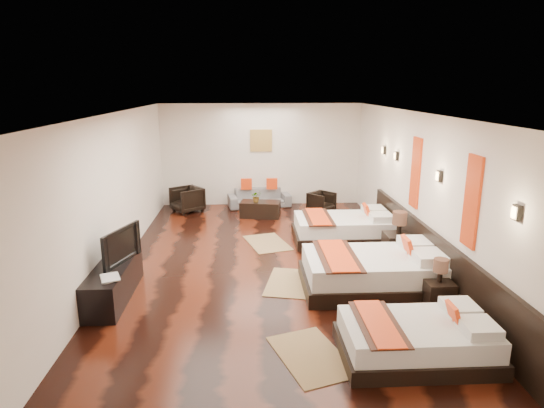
{
  "coord_description": "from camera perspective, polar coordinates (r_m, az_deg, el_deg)",
  "views": [
    {
      "loc": [
        -0.37,
        -7.93,
        3.26
      ],
      "look_at": [
        0.08,
        0.45,
        1.1
      ],
      "focal_mm": 30.41,
      "sensor_mm": 36.0,
      "label": 1
    }
  ],
  "objects": [
    {
      "name": "nightstand_b",
      "position": [
        9.05,
        15.31,
        -4.86
      ],
      "size": [
        0.5,
        0.5,
        0.99
      ],
      "color": "black",
      "rests_on": "floor"
    },
    {
      "name": "left_wall",
      "position": [
        8.49,
        -19.24,
        0.96
      ],
      "size": [
        0.01,
        9.5,
        2.8
      ],
      "primitive_type": "cube",
      "color": "silver",
      "rests_on": "floor"
    },
    {
      "name": "tv_console",
      "position": [
        7.76,
        -18.97,
        -9.04
      ],
      "size": [
        0.5,
        1.8,
        0.55
      ],
      "primitive_type": "cube",
      "color": "black",
      "rests_on": "floor"
    },
    {
      "name": "bed_mid",
      "position": [
        7.83,
        12.64,
        -8.12
      ],
      "size": [
        2.32,
        1.46,
        0.89
      ],
      "color": "black",
      "rests_on": "floor"
    },
    {
      "name": "jute_mat_mid",
      "position": [
        7.97,
        2.23,
        -9.69
      ],
      "size": [
        0.99,
        1.33,
        0.01
      ],
      "primitive_type": "cube",
      "rotation": [
        0.0,
        0.0,
        -0.22
      ],
      "color": "olive",
      "rests_on": "floor"
    },
    {
      "name": "orange_panel_a",
      "position": [
        6.96,
        23.5,
        0.26
      ],
      "size": [
        0.04,
        0.4,
        1.3
      ],
      "primitive_type": "cube",
      "color": "#D86014",
      "rests_on": "right_wall"
    },
    {
      "name": "sconce_mid",
      "position": [
        7.89,
        19.97,
        3.27
      ],
      "size": [
        0.07,
        0.12,
        0.18
      ],
      "color": "black",
      "rests_on": "right_wall"
    },
    {
      "name": "bed_far",
      "position": [
        10.08,
        8.94,
        -2.96
      ],
      "size": [
        2.11,
        1.33,
        0.81
      ],
      "color": "black",
      "rests_on": "floor"
    },
    {
      "name": "orange_panel_b",
      "position": [
        8.93,
        17.35,
        3.72
      ],
      "size": [
        0.04,
        0.4,
        1.3
      ],
      "primitive_type": "cube",
      "color": "#D86014",
      "rests_on": "right_wall"
    },
    {
      "name": "book",
      "position": [
        7.12,
        -20.44,
        -8.75
      ],
      "size": [
        0.37,
        0.42,
        0.03
      ],
      "primitive_type": "imported",
      "rotation": [
        0.0,
        0.0,
        0.39
      ],
      "color": "black",
      "rests_on": "tv_console"
    },
    {
      "name": "nightstand_a",
      "position": [
        7.41,
        19.9,
        -10.19
      ],
      "size": [
        0.41,
        0.41,
        0.8
      ],
      "color": "black",
      "rests_on": "floor"
    },
    {
      "name": "coffee_table",
      "position": [
        11.76,
        -1.46,
        -0.65
      ],
      "size": [
        1.07,
        0.67,
        0.4
      ],
      "primitive_type": "cube",
      "rotation": [
        0.0,
        0.0,
        -0.18
      ],
      "color": "black",
      "rests_on": "floor"
    },
    {
      "name": "back_wall",
      "position": [
        12.82,
        -1.36,
        6.1
      ],
      "size": [
        5.5,
        0.01,
        2.8
      ],
      "primitive_type": "cube",
      "color": "silver",
      "rests_on": "floor"
    },
    {
      "name": "floor",
      "position": [
        8.59,
        -0.35,
        -7.88
      ],
      "size": [
        5.5,
        9.5,
        0.01
      ],
      "primitive_type": "cube",
      "color": "black",
      "rests_on": "ground"
    },
    {
      "name": "tv",
      "position": [
        7.66,
        -18.69,
        -4.84
      ],
      "size": [
        0.44,
        0.97,
        0.56
      ],
      "primitive_type": "imported",
      "rotation": [
        0.0,
        0.0,
        1.24
      ],
      "color": "black",
      "rests_on": "tv_console"
    },
    {
      "name": "figurine",
      "position": [
        8.31,
        -17.78,
        -4.05
      ],
      "size": [
        0.34,
        0.34,
        0.35
      ],
      "primitive_type": "imported",
      "rotation": [
        0.0,
        0.0,
        -0.01
      ],
      "color": "brown",
      "rests_on": "tv_console"
    },
    {
      "name": "sconce_far",
      "position": [
        9.93,
        15.11,
        5.78
      ],
      "size": [
        0.07,
        0.12,
        0.18
      ],
      "color": "black",
      "rests_on": "right_wall"
    },
    {
      "name": "armchair_right",
      "position": [
        12.25,
        6.16,
        0.23
      ],
      "size": [
        0.83,
        0.83,
        0.54
      ],
      "primitive_type": "imported",
      "rotation": [
        0.0,
        0.0,
        0.76
      ],
      "color": "black",
      "rests_on": "floor"
    },
    {
      "name": "sconce_lounge",
      "position": [
        10.78,
        13.66,
        6.52
      ],
      "size": [
        0.07,
        0.12,
        0.18
      ],
      "color": "black",
      "rests_on": "right_wall"
    },
    {
      "name": "table_plant",
      "position": [
        11.64,
        -1.95,
        0.95
      ],
      "size": [
        0.28,
        0.25,
        0.29
      ],
      "primitive_type": "imported",
      "rotation": [
        0.0,
        0.0,
        0.09
      ],
      "color": "#2F5E1F",
      "rests_on": "coffee_table"
    },
    {
      "name": "sofa",
      "position": [
        12.75,
        -1.59,
        0.77
      ],
      "size": [
        1.78,
        0.93,
        0.5
      ],
      "primitive_type": "imported",
      "rotation": [
        0.0,
        0.0,
        0.17
      ],
      "color": "slate",
      "rests_on": "floor"
    },
    {
      "name": "ceiling",
      "position": [
        7.96,
        -0.38,
        11.12
      ],
      "size": [
        5.5,
        9.5,
        0.01
      ],
      "primitive_type": "cube",
      "color": "white",
      "rests_on": "floor"
    },
    {
      "name": "jute_mat_near",
      "position": [
        6.05,
        4.85,
        -18.2
      ],
      "size": [
        1.09,
        1.38,
        0.01
      ],
      "primitive_type": "cube",
      "rotation": [
        0.0,
        0.0,
        0.32
      ],
      "color": "olive",
      "rests_on": "floor"
    },
    {
      "name": "headboard_panel",
      "position": [
        8.26,
        19.17,
        -6.29
      ],
      "size": [
        0.08,
        6.6,
        0.9
      ],
      "primitive_type": "cube",
      "color": "black",
      "rests_on": "floor"
    },
    {
      "name": "right_wall",
      "position": [
        8.72,
        17.99,
        1.41
      ],
      "size": [
        0.01,
        9.5,
        2.8
      ],
      "primitive_type": "cube",
      "color": "silver",
      "rests_on": "floor"
    },
    {
      "name": "jute_mat_far",
      "position": [
        9.86,
        -0.6,
        -4.83
      ],
      "size": [
        1.06,
        1.36,
        0.01
      ],
      "primitive_type": "cube",
      "rotation": [
        0.0,
        0.0,
        0.29
      ],
      "color": "olive",
      "rests_on": "floor"
    },
    {
      "name": "gold_artwork",
      "position": [
        12.75,
        -1.37,
        7.86
      ],
      "size": [
        0.6,
        0.04,
        0.6
      ],
      "primitive_type": "cube",
      "color": "#AD873F",
      "rests_on": "back_wall"
    },
    {
      "name": "bed_near",
      "position": [
        6.16,
        17.62,
        -15.65
      ],
      "size": [
        1.85,
        1.16,
        0.71
      ],
      "color": "black",
      "rests_on": "floor"
    },
    {
      "name": "armchair_left",
      "position": [
        12.41,
        -10.47,
        0.55
      ],
      "size": [
        1.0,
        1.0,
        0.66
      ],
      "primitive_type": "imported",
      "rotation": [
        0.0,
        0.0,
        -0.95
      ],
      "color": "black",
      "rests_on": "floor"
    },
    {
      "name": "sconce_near",
      "position": [
        5.98,
        28.0,
        -0.94
      ],
      "size": [
        0.07,
        0.12,
        0.18
      ],
      "color": "black",
      "rests_on": "right_wall"
    }
  ]
}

